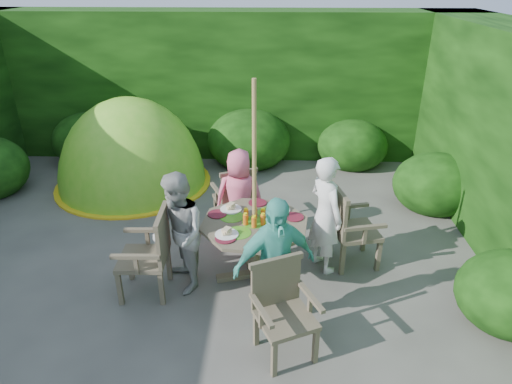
{
  "coord_description": "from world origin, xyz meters",
  "views": [
    {
      "loc": [
        1.05,
        -4.17,
        3.08
      ],
      "look_at": [
        0.85,
        0.42,
        0.85
      ],
      "focal_mm": 32.0,
      "sensor_mm": 36.0,
      "label": 1
    }
  ],
  "objects_px": {
    "garden_chair_right": "(349,226)",
    "garden_chair_front": "(282,308)",
    "child_front": "(275,266)",
    "patio_table": "(255,231)",
    "parasol_pole": "(254,187)",
    "child_right": "(325,215)",
    "garden_chair_back": "(236,197)",
    "dome_tent": "(134,184)",
    "garden_chair_left": "(150,253)",
    "child_back": "(239,197)",
    "child_left": "(178,234)"
  },
  "relations": [
    {
      "from": "parasol_pole",
      "to": "dome_tent",
      "type": "relative_size",
      "value": 0.76
    },
    {
      "from": "parasol_pole",
      "to": "child_right",
      "type": "height_order",
      "value": "parasol_pole"
    },
    {
      "from": "garden_chair_left",
      "to": "dome_tent",
      "type": "relative_size",
      "value": 0.31
    },
    {
      "from": "child_back",
      "to": "parasol_pole",
      "type": "bearing_deg",
      "value": 103.71
    },
    {
      "from": "garden_chair_left",
      "to": "garden_chair_back",
      "type": "distance_m",
      "value": 1.58
    },
    {
      "from": "parasol_pole",
      "to": "garden_chair_front",
      "type": "xyz_separation_m",
      "value": [
        0.29,
        -1.07,
        -0.65
      ]
    },
    {
      "from": "dome_tent",
      "to": "parasol_pole",
      "type": "bearing_deg",
      "value": -29.55
    },
    {
      "from": "patio_table",
      "to": "child_left",
      "type": "xyz_separation_m",
      "value": [
        -0.77,
        -0.22,
        0.08
      ]
    },
    {
      "from": "patio_table",
      "to": "garden_chair_left",
      "type": "height_order",
      "value": "garden_chair_left"
    },
    {
      "from": "child_right",
      "to": "child_front",
      "type": "xyz_separation_m",
      "value": [
        -0.55,
        -0.99,
        0.0
      ]
    },
    {
      "from": "child_back",
      "to": "child_front",
      "type": "relative_size",
      "value": 0.88
    },
    {
      "from": "child_back",
      "to": "garden_chair_front",
      "type": "bearing_deg",
      "value": 103.35
    },
    {
      "from": "child_left",
      "to": "child_front",
      "type": "bearing_deg",
      "value": 34.32
    },
    {
      "from": "child_back",
      "to": "child_front",
      "type": "height_order",
      "value": "child_front"
    },
    {
      "from": "child_back",
      "to": "child_front",
      "type": "xyz_separation_m",
      "value": [
        0.44,
        -1.54,
        0.08
      ]
    },
    {
      "from": "garden_chair_right",
      "to": "child_back",
      "type": "height_order",
      "value": "child_back"
    },
    {
      "from": "child_right",
      "to": "garden_chair_right",
      "type": "bearing_deg",
      "value": -104.43
    },
    {
      "from": "patio_table",
      "to": "parasol_pole",
      "type": "xyz_separation_m",
      "value": [
        -0.0,
        -0.0,
        0.52
      ]
    },
    {
      "from": "garden_chair_back",
      "to": "child_right",
      "type": "distance_m",
      "value": 1.38
    },
    {
      "from": "child_front",
      "to": "child_back",
      "type": "bearing_deg",
      "value": 80.95
    },
    {
      "from": "patio_table",
      "to": "dome_tent",
      "type": "height_order",
      "value": "dome_tent"
    },
    {
      "from": "child_right",
      "to": "child_front",
      "type": "height_order",
      "value": "child_front"
    },
    {
      "from": "child_right",
      "to": "child_left",
      "type": "bearing_deg",
      "value": 74.7
    },
    {
      "from": "parasol_pole",
      "to": "garden_chair_back",
      "type": "xyz_separation_m",
      "value": [
        -0.29,
        1.07,
        -0.65
      ]
    },
    {
      "from": "garden_chair_back",
      "to": "dome_tent",
      "type": "distance_m",
      "value": 2.23
    },
    {
      "from": "garden_chair_left",
      "to": "garden_chair_front",
      "type": "height_order",
      "value": "garden_chair_left"
    },
    {
      "from": "garden_chair_left",
      "to": "child_right",
      "type": "distance_m",
      "value": 1.91
    },
    {
      "from": "patio_table",
      "to": "garden_chair_back",
      "type": "xyz_separation_m",
      "value": [
        -0.29,
        1.07,
        -0.13
      ]
    },
    {
      "from": "patio_table",
      "to": "garden_chair_back",
      "type": "relative_size",
      "value": 1.74
    },
    {
      "from": "garden_chair_left",
      "to": "child_front",
      "type": "height_order",
      "value": "child_front"
    },
    {
      "from": "child_right",
      "to": "child_back",
      "type": "bearing_deg",
      "value": 29.7
    },
    {
      "from": "parasol_pole",
      "to": "garden_chair_back",
      "type": "bearing_deg",
      "value": 105.26
    },
    {
      "from": "garden_chair_back",
      "to": "child_back",
      "type": "bearing_deg",
      "value": 79.65
    },
    {
      "from": "child_left",
      "to": "child_front",
      "type": "xyz_separation_m",
      "value": [
        0.99,
        -0.55,
        0.02
      ]
    },
    {
      "from": "garden_chair_right",
      "to": "child_back",
      "type": "relative_size",
      "value": 0.76
    },
    {
      "from": "dome_tent",
      "to": "child_back",
      "type": "bearing_deg",
      "value": -21.54
    },
    {
      "from": "parasol_pole",
      "to": "dome_tent",
      "type": "height_order",
      "value": "parasol_pole"
    },
    {
      "from": "garden_chair_front",
      "to": "child_right",
      "type": "distance_m",
      "value": 1.39
    },
    {
      "from": "patio_table",
      "to": "garden_chair_front",
      "type": "xyz_separation_m",
      "value": [
        0.29,
        -1.07,
        -0.13
      ]
    },
    {
      "from": "garden_chair_right",
      "to": "garden_chair_front",
      "type": "bearing_deg",
      "value": 138.2
    },
    {
      "from": "garden_chair_left",
      "to": "child_back",
      "type": "height_order",
      "value": "child_back"
    },
    {
      "from": "child_right",
      "to": "garden_chair_back",
      "type": "bearing_deg",
      "value": 20.2
    },
    {
      "from": "garden_chair_front",
      "to": "child_front",
      "type": "height_order",
      "value": "child_front"
    },
    {
      "from": "child_front",
      "to": "patio_table",
      "type": "bearing_deg",
      "value": 80.67
    },
    {
      "from": "child_right",
      "to": "child_front",
      "type": "distance_m",
      "value": 1.13
    },
    {
      "from": "child_left",
      "to": "child_front",
      "type": "relative_size",
      "value": 0.97
    },
    {
      "from": "patio_table",
      "to": "garden_chair_back",
      "type": "bearing_deg",
      "value": 105.47
    },
    {
      "from": "garden_chair_back",
      "to": "garden_chair_front",
      "type": "relative_size",
      "value": 0.99
    },
    {
      "from": "garden_chair_right",
      "to": "dome_tent",
      "type": "height_order",
      "value": "dome_tent"
    },
    {
      "from": "garden_chair_back",
      "to": "child_right",
      "type": "bearing_deg",
      "value": 117.17
    }
  ]
}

